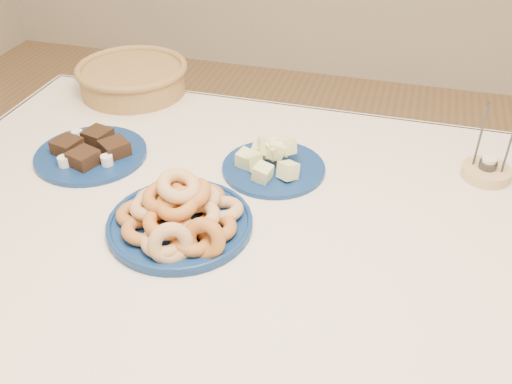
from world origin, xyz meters
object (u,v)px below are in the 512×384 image
candle_holder (486,171)px  brownie_plate (91,152)px  wicker_basket (133,77)px  donut_platter (180,215)px  dining_table (262,252)px  melon_plate (272,163)px

candle_holder → brownie_plate: bearing=-169.3°
wicker_basket → candle_holder: size_ratio=2.33×
donut_platter → brownie_plate: 0.39m
dining_table → melon_plate: 0.23m
brownie_plate → dining_table: bearing=-13.4°
donut_platter → candle_holder: bearing=31.6°
brownie_plate → candle_holder: size_ratio=1.91×
dining_table → melon_plate: size_ratio=6.33×
melon_plate → wicker_basket: size_ratio=0.60×
donut_platter → brownie_plate: bearing=147.8°
donut_platter → candle_holder: 0.75m
dining_table → candle_holder: bearing=31.9°
dining_table → brownie_plate: (-0.49, 0.12, 0.12)m
brownie_plate → wicker_basket: bearing=99.6°
brownie_plate → candle_holder: candle_holder is taller
dining_table → melon_plate: bearing=98.3°
donut_platter → candle_holder: candle_holder is taller
donut_platter → candle_holder: size_ratio=2.12×
melon_plate → candle_holder: candle_holder is taller
donut_platter → brownie_plate: size_ratio=1.11×
dining_table → donut_platter: size_ratio=4.15×
donut_platter → wicker_basket: bearing=123.8°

